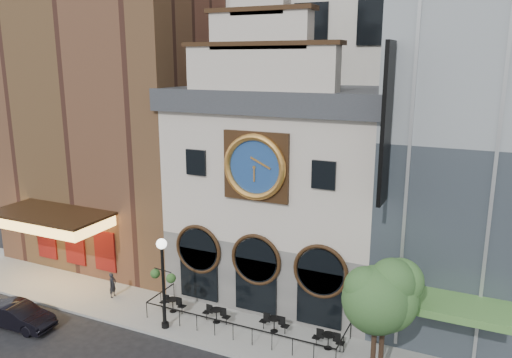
{
  "coord_description": "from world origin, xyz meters",
  "views": [
    {
      "loc": [
        10.58,
        -18.67,
        13.81
      ],
      "look_at": [
        -0.98,
        6.0,
        7.34
      ],
      "focal_mm": 35.0,
      "sensor_mm": 36.0,
      "label": 1
    }
  ],
  "objects_px": {
    "bistro_1": "(216,314)",
    "bistro_3": "(328,340)",
    "car_left": "(18,315)",
    "tree_right": "(386,293)",
    "pedestrian": "(113,285)",
    "bistro_0": "(173,304)",
    "bistro_2": "(274,323)",
    "tree_left": "(378,294)",
    "lamppost": "(163,273)"
  },
  "relations": [
    {
      "from": "bistro_2",
      "to": "car_left",
      "type": "distance_m",
      "value": 13.56
    },
    {
      "from": "bistro_0",
      "to": "pedestrian",
      "type": "height_order",
      "value": "pedestrian"
    },
    {
      "from": "bistro_2",
      "to": "tree_right",
      "type": "relative_size",
      "value": 0.28
    },
    {
      "from": "lamppost",
      "to": "tree_right",
      "type": "bearing_deg",
      "value": 8.14
    },
    {
      "from": "pedestrian",
      "to": "tree_right",
      "type": "xyz_separation_m",
      "value": [
        16.02,
        -1.3,
        3.4
      ]
    },
    {
      "from": "pedestrian",
      "to": "car_left",
      "type": "bearing_deg",
      "value": 149.06
    },
    {
      "from": "bistro_1",
      "to": "bistro_3",
      "type": "height_order",
      "value": "same"
    },
    {
      "from": "pedestrian",
      "to": "tree_left",
      "type": "xyz_separation_m",
      "value": [
        15.76,
        -1.68,
        3.47
      ]
    },
    {
      "from": "bistro_0",
      "to": "bistro_1",
      "type": "distance_m",
      "value": 2.79
    },
    {
      "from": "bistro_1",
      "to": "tree_right",
      "type": "relative_size",
      "value": 0.28
    },
    {
      "from": "pedestrian",
      "to": "bistro_3",
      "type": "bearing_deg",
      "value": -93.29
    },
    {
      "from": "bistro_0",
      "to": "bistro_3",
      "type": "distance_m",
      "value": 8.95
    },
    {
      "from": "car_left",
      "to": "tree_left",
      "type": "xyz_separation_m",
      "value": [
        18.13,
        2.95,
        3.7
      ]
    },
    {
      "from": "bistro_1",
      "to": "bistro_3",
      "type": "relative_size",
      "value": 1.0
    },
    {
      "from": "bistro_3",
      "to": "lamppost",
      "type": "bearing_deg",
      "value": -168.34
    },
    {
      "from": "car_left",
      "to": "bistro_2",
      "type": "bearing_deg",
      "value": -70.97
    },
    {
      "from": "bistro_3",
      "to": "car_left",
      "type": "relative_size",
      "value": 0.39
    },
    {
      "from": "pedestrian",
      "to": "tree_left",
      "type": "relative_size",
      "value": 0.26
    },
    {
      "from": "car_left",
      "to": "tree_right",
      "type": "bearing_deg",
      "value": -82.78
    },
    {
      "from": "bistro_0",
      "to": "car_left",
      "type": "xyz_separation_m",
      "value": [
        -6.61,
        -4.64,
        0.05
      ]
    },
    {
      "from": "bistro_0",
      "to": "tree_right",
      "type": "height_order",
      "value": "tree_right"
    },
    {
      "from": "bistro_0",
      "to": "tree_right",
      "type": "relative_size",
      "value": 0.28
    },
    {
      "from": "bistro_1",
      "to": "tree_left",
      "type": "distance_m",
      "value": 9.66
    },
    {
      "from": "bistro_1",
      "to": "bistro_3",
      "type": "xyz_separation_m",
      "value": [
        6.16,
        0.13,
        0.0
      ]
    },
    {
      "from": "pedestrian",
      "to": "tree_left",
      "type": "height_order",
      "value": "tree_left"
    },
    {
      "from": "bistro_1",
      "to": "car_left",
      "type": "relative_size",
      "value": 0.39
    },
    {
      "from": "tree_left",
      "to": "tree_right",
      "type": "relative_size",
      "value": 1.02
    },
    {
      "from": "bistro_3",
      "to": "car_left",
      "type": "bearing_deg",
      "value": -162.95
    },
    {
      "from": "car_left",
      "to": "pedestrian",
      "type": "relative_size",
      "value": 2.7
    },
    {
      "from": "car_left",
      "to": "tree_right",
      "type": "distance_m",
      "value": 19.04
    },
    {
      "from": "bistro_1",
      "to": "car_left",
      "type": "bearing_deg",
      "value": -153.72
    },
    {
      "from": "pedestrian",
      "to": "bistro_0",
      "type": "bearing_deg",
      "value": -93.77
    },
    {
      "from": "bistro_1",
      "to": "car_left",
      "type": "xyz_separation_m",
      "value": [
        -9.4,
        -4.64,
        0.05
      ]
    },
    {
      "from": "bistro_0",
      "to": "car_left",
      "type": "relative_size",
      "value": 0.39
    },
    {
      "from": "bistro_1",
      "to": "bistro_2",
      "type": "bearing_deg",
      "value": 8.33
    },
    {
      "from": "bistro_0",
      "to": "bistro_2",
      "type": "bearing_deg",
      "value": 4.4
    },
    {
      "from": "bistro_3",
      "to": "pedestrian",
      "type": "distance_m",
      "value": 13.19
    },
    {
      "from": "car_left",
      "to": "tree_left",
      "type": "height_order",
      "value": "tree_left"
    },
    {
      "from": "bistro_3",
      "to": "pedestrian",
      "type": "relative_size",
      "value": 1.05
    },
    {
      "from": "bistro_2",
      "to": "bistro_3",
      "type": "xyz_separation_m",
      "value": [
        2.99,
        -0.33,
        0.0
      ]
    },
    {
      "from": "bistro_1",
      "to": "pedestrian",
      "type": "relative_size",
      "value": 1.05
    },
    {
      "from": "bistro_0",
      "to": "bistro_1",
      "type": "xyz_separation_m",
      "value": [
        2.79,
        -0.01,
        0.0
      ]
    },
    {
      "from": "bistro_3",
      "to": "pedestrian",
      "type": "height_order",
      "value": "pedestrian"
    },
    {
      "from": "pedestrian",
      "to": "lamppost",
      "type": "distance_m",
      "value": 5.59
    },
    {
      "from": "bistro_1",
      "to": "tree_right",
      "type": "distance_m",
      "value": 9.8
    },
    {
      "from": "bistro_1",
      "to": "tree_left",
      "type": "xyz_separation_m",
      "value": [
        8.73,
        -1.68,
        3.76
      ]
    },
    {
      "from": "bistro_1",
      "to": "bistro_3",
      "type": "bearing_deg",
      "value": 1.23
    },
    {
      "from": "tree_left",
      "to": "bistro_3",
      "type": "bearing_deg",
      "value": 144.79
    },
    {
      "from": "bistro_0",
      "to": "lamppost",
      "type": "height_order",
      "value": "lamppost"
    },
    {
      "from": "bistro_2",
      "to": "car_left",
      "type": "height_order",
      "value": "car_left"
    }
  ]
}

